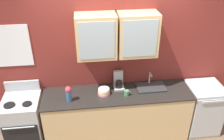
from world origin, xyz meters
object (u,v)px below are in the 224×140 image
at_px(stove_range, 25,122).
at_px(sink_faucet, 151,87).
at_px(vase, 69,93).
at_px(dishwasher, 202,108).
at_px(coffee_maker, 119,81).
at_px(bowl_stack, 104,91).
at_px(cup_near_sink, 127,93).

relative_size(stove_range, sink_faucet, 2.26).
xyz_separation_m(vase, dishwasher, (2.28, 0.10, -0.59)).
relative_size(dishwasher, coffee_maker, 3.09).
distance_m(vase, coffee_maker, 0.86).
bearing_deg(bowl_stack, cup_near_sink, -12.21).
xyz_separation_m(dishwasher, coffee_maker, (-1.47, 0.19, 0.56)).
height_order(vase, cup_near_sink, vase).
xyz_separation_m(sink_faucet, vase, (-1.34, -0.18, 0.12)).
height_order(sink_faucet, coffee_maker, coffee_maker).
bearing_deg(sink_faucet, cup_near_sink, -160.75).
distance_m(sink_faucet, coffee_maker, 0.55).
bearing_deg(dishwasher, cup_near_sink, -177.41).
bearing_deg(bowl_stack, dishwasher, -0.50).
distance_m(sink_faucet, cup_near_sink, 0.46).
distance_m(cup_near_sink, dishwasher, 1.46).
xyz_separation_m(stove_range, bowl_stack, (1.31, 0.01, 0.49)).
distance_m(cup_near_sink, coffee_maker, 0.28).
height_order(bowl_stack, vase, vase).
distance_m(vase, cup_near_sink, 0.91).
distance_m(stove_range, bowl_stack, 1.40).
distance_m(bowl_stack, dishwasher, 1.80).
height_order(stove_range, coffee_maker, coffee_maker).
relative_size(sink_faucet, coffee_maker, 1.64).
relative_size(stove_range, vase, 4.19).
distance_m(sink_faucet, bowl_stack, 0.79).
relative_size(bowl_stack, dishwasher, 0.22).
bearing_deg(dishwasher, sink_faucet, 174.55).
distance_m(bowl_stack, cup_near_sink, 0.36).
distance_m(bowl_stack, coffee_maker, 0.32).
relative_size(cup_near_sink, coffee_maker, 0.39).
bearing_deg(coffee_maker, bowl_stack, -146.11).
xyz_separation_m(sink_faucet, bowl_stack, (-0.79, -0.07, 0.03)).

